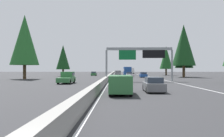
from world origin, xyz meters
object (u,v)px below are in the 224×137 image
sign_gantry_overhead (140,54)px  conifer_right_far (184,45)px  box_truck_near_right (131,71)px  pickup_distant_b (118,73)px  sedan_mid_center (143,75)px  conifer_right_mid (184,52)px  oncoming_near (94,74)px  oncoming_far (67,78)px  sedan_distant_a (129,75)px  minivan_mid_right (120,84)px  conifer_right_distant (166,58)px  conifer_left_mid (63,57)px  conifer_left_near (25,40)px  sedan_far_center (153,85)px  bus_far_right (127,71)px

sign_gantry_overhead → conifer_right_far: conifer_right_far is taller
box_truck_near_right → pickup_distant_b: bearing=170.6°
sedan_mid_center → conifer_right_mid: (4.79, -12.46, 6.64)m
oncoming_near → oncoming_far: oncoming_far is taller
conifer_right_mid → box_truck_near_right: bearing=13.4°
sign_gantry_overhead → sedan_distant_a: 26.66m
pickup_distant_b → oncoming_near: bearing=61.9°
minivan_mid_right → pickup_distant_b: 59.02m
oncoming_far → conifer_right_distant: (52.04, -26.39, 5.72)m
oncoming_near → conifer_left_mid: size_ratio=0.43×
sign_gantry_overhead → conifer_right_mid: bearing=-30.6°
oncoming_far → conifer_left_near: bearing=-141.2°
pickup_distant_b → oncoming_near: 9.62m
sedan_distant_a → oncoming_far: (-33.29, 11.70, 0.23)m
pickup_distant_b → oncoming_far: size_ratio=1.00×
sign_gantry_overhead → conifer_right_far: (22.96, -14.48, 4.01)m
sign_gantry_overhead → conifer_left_near: size_ratio=0.86×
sedan_far_center → oncoming_near: size_ratio=1.00×
sedan_distant_a → conifer_right_distant: bearing=-38.1°
sign_gantry_overhead → pickup_distant_b: bearing=6.5°
sedan_far_center → oncoming_far: 18.47m
sedan_distant_a → oncoming_near: (13.33, 11.81, 0.00)m
sedan_far_center → bus_far_right: (64.35, -0.14, 1.03)m
sedan_distant_a → conifer_left_near: (-16.91, 24.84, 8.30)m
oncoming_near → sign_gantry_overhead: bearing=17.5°
bus_far_right → oncoming_near: 12.40m
bus_far_right → conifer_right_far: bearing=-143.1°
sedan_mid_center → oncoming_far: 32.15m
conifer_right_mid → sign_gantry_overhead: bearing=149.4°
sign_gantry_overhead → oncoming_near: 41.76m
sedan_far_center → sedan_distant_a: (47.63, -0.06, 0.00)m
oncoming_far → sedan_mid_center: bearing=151.5°
oncoming_near → conifer_right_mid: (-13.56, -27.89, 6.64)m
pickup_distant_b → sedan_mid_center: pickup_distant_b is taller
conifer_right_far → conifer_left_mid: 37.56m
minivan_mid_right → conifer_left_near: conifer_left_near is taller
oncoming_far → conifer_right_distant: size_ratio=0.51×
minivan_mid_right → oncoming_far: (16.94, 8.28, -0.04)m
sign_gantry_overhead → sedan_far_center: 21.80m
sedan_distant_a → oncoming_near: size_ratio=1.00×
sedan_far_center → pickup_distant_b: bearing=3.3°
bus_far_right → conifer_right_far: size_ratio=0.77×
oncoming_near → conifer_right_far: (-16.66, -26.95, 8.38)m
sedan_far_center → bus_far_right: size_ratio=0.38×
oncoming_far → conifer_right_far: size_ratio=0.38×
sedan_far_center → conifer_right_distant: bearing=-12.5°
sedan_mid_center → box_truck_near_right: bearing=-0.1°
sedan_distant_a → bus_far_right: (16.72, -0.08, 1.03)m
pickup_distant_b → conifer_left_mid: size_ratio=0.55×
minivan_mid_right → oncoming_near: minivan_mid_right is taller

